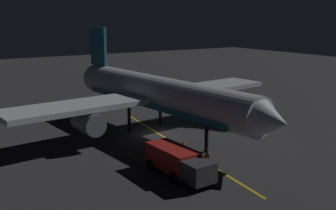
# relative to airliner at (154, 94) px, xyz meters

# --- Properties ---
(ground_plane) EXTENTS (180.00, 180.00, 0.20)m
(ground_plane) POSITION_rel_airliner_xyz_m (-0.06, 0.57, -4.31)
(ground_plane) COLOR #2E2E30
(apron_guide_stripe) EXTENTS (2.96, 26.50, 0.01)m
(apron_guide_stripe) POSITION_rel_airliner_xyz_m (0.30, 4.57, -4.20)
(apron_guide_stripe) COLOR gold
(apron_guide_stripe) RESTS_ON ground_plane
(airliner) EXTENTS (31.46, 33.17, 10.91)m
(airliner) POSITION_rel_airliner_xyz_m (0.00, 0.00, 0.00)
(airliner) COLOR silver
(airliner) RESTS_ON ground_plane
(baggage_truck) EXTENTS (2.52, 6.65, 2.18)m
(baggage_truck) POSITION_rel_airliner_xyz_m (4.54, 11.27, -3.04)
(baggage_truck) COLOR maroon
(baggage_truck) RESTS_ON ground_plane
(catering_truck) EXTENTS (4.77, 6.22, 2.52)m
(catering_truck) POSITION_rel_airliner_xyz_m (-9.34, 2.78, -2.92)
(catering_truck) COLOR maroon
(catering_truck) RESTS_ON ground_plane
(ground_crew_worker) EXTENTS (0.40, 0.40, 1.74)m
(ground_crew_worker) POSITION_rel_airliner_xyz_m (2.20, 11.92, -3.32)
(ground_crew_worker) COLOR black
(ground_crew_worker) RESTS_ON ground_plane
(traffic_cone_near_left) EXTENTS (0.50, 0.50, 0.55)m
(traffic_cone_near_left) POSITION_rel_airliner_xyz_m (5.75, 5.53, -3.96)
(traffic_cone_near_left) COLOR #EA590F
(traffic_cone_near_left) RESTS_ON ground_plane
(traffic_cone_near_right) EXTENTS (0.50, 0.50, 0.55)m
(traffic_cone_near_right) POSITION_rel_airliner_xyz_m (-0.17, 5.16, -3.96)
(traffic_cone_near_right) COLOR #EA590F
(traffic_cone_near_right) RESTS_ON ground_plane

